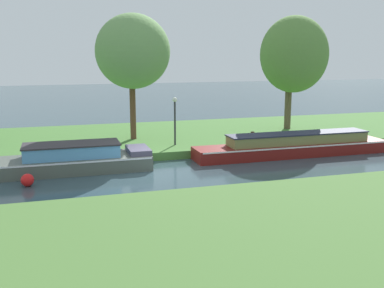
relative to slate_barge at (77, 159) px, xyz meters
name	(u,v)px	position (x,y,z in m)	size (l,w,h in m)	color
ground_plane	(154,172)	(3.19, -1.20, -0.53)	(120.00, 120.00, 0.00)	#30454D
riverbank_far	(129,139)	(3.19, 5.80, -0.33)	(72.00, 10.00, 0.40)	#437332
riverbank_near	(230,253)	(3.19, -10.20, -0.33)	(72.00, 10.00, 0.40)	#497233
slate_barge	(77,159)	(0.00, 0.00, 0.00)	(6.46, 2.14, 1.24)	#4F564E
maroon_narrowboat	(294,146)	(10.69, 0.00, -0.02)	(10.29, 1.64, 1.16)	maroon
willow_tree_centre	(133,52)	(3.31, 4.33, 4.65)	(3.96, 4.07, 6.78)	brown
willow_tree_right	(294,55)	(13.28, 4.99, 4.48)	(4.27, 3.55, 6.94)	brown
lamp_post	(175,114)	(5.10, 2.46, 1.47)	(0.24, 0.24, 2.48)	#333338
mooring_post_near	(252,138)	(9.07, 1.53, 0.20)	(0.20, 0.20, 0.65)	brown
channel_buoy	(27,180)	(-1.98, -1.89, -0.28)	(0.50, 0.50, 0.50)	red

